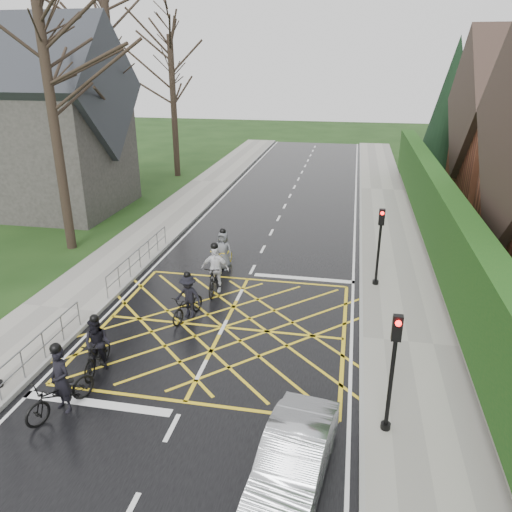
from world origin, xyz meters
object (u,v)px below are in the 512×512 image
(cyclist_rear, at_px, (61,390))
(cyclist_front, at_px, (215,274))
(cyclist_lead, at_px, (223,256))
(car, at_px, (293,459))
(cyclist_mid, at_px, (188,301))
(cyclist_back, at_px, (97,350))

(cyclist_rear, distance_m, cyclist_front, 7.81)
(cyclist_lead, height_order, car, cyclist_lead)
(cyclist_mid, relative_size, cyclist_front, 0.93)
(cyclist_back, xyz_separation_m, cyclist_mid, (1.57, 3.48, -0.04))
(cyclist_mid, distance_m, car, 7.90)
(cyclist_front, bearing_deg, cyclist_mid, -102.04)
(cyclist_back, distance_m, car, 6.74)
(cyclist_front, height_order, car, cyclist_front)
(cyclist_front, bearing_deg, car, -68.07)
(cyclist_front, xyz_separation_m, car, (4.10, -8.75, -0.12))
(car, bearing_deg, cyclist_lead, 118.95)
(cyclist_lead, bearing_deg, cyclist_back, -92.06)
(car, bearing_deg, cyclist_front, 122.37)
(cyclist_back, xyz_separation_m, car, (6.01, -3.04, -0.05))
(cyclist_back, relative_size, cyclist_front, 0.89)
(cyclist_rear, xyz_separation_m, cyclist_lead, (1.70, 9.73, -0.00))
(cyclist_mid, bearing_deg, cyclist_back, -98.65)
(car, bearing_deg, cyclist_back, 160.39)
(cyclist_rear, relative_size, cyclist_back, 1.18)
(cyclist_back, distance_m, cyclist_mid, 3.82)
(cyclist_rear, xyz_separation_m, cyclist_mid, (1.60, 5.35, -0.00))
(cyclist_mid, distance_m, cyclist_lead, 4.38)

